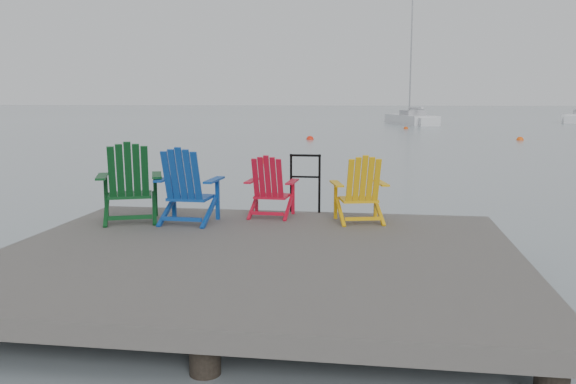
# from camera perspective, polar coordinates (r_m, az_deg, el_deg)

# --- Properties ---
(ground) EXTENTS (400.00, 400.00, 0.00)m
(ground) POSITION_cam_1_polar(r_m,az_deg,el_deg) (7.26, -2.80, -9.25)
(ground) COLOR slate
(ground) RESTS_ON ground
(dock) EXTENTS (6.00, 5.00, 1.40)m
(dock) POSITION_cam_1_polar(r_m,az_deg,el_deg) (7.16, -2.82, -6.60)
(dock) COLOR #302D2B
(dock) RESTS_ON ground
(handrail) EXTENTS (0.48, 0.04, 0.90)m
(handrail) POSITION_cam_1_polar(r_m,az_deg,el_deg) (9.36, 1.62, 1.37)
(handrail) COLOR black
(handrail) RESTS_ON dock
(chair_green) EXTENTS (1.08, 1.03, 1.13)m
(chair_green) POSITION_cam_1_polar(r_m,az_deg,el_deg) (8.90, -14.61, 0.88)
(chair_green) COLOR #0A3B17
(chair_green) RESTS_ON dock
(chair_blue) EXTENTS (0.86, 0.80, 1.06)m
(chair_blue) POSITION_cam_1_polar(r_m,az_deg,el_deg) (8.63, -9.43, 0.58)
(chair_blue) COLOR navy
(chair_blue) RESTS_ON dock
(chair_red) EXTENTS (0.75, 0.69, 0.91)m
(chair_red) POSITION_cam_1_polar(r_m,az_deg,el_deg) (8.98, -1.66, 0.53)
(chair_red) COLOR red
(chair_red) RESTS_ON dock
(chair_yellow) EXTENTS (0.87, 0.83, 0.95)m
(chair_yellow) POSITION_cam_1_polar(r_m,az_deg,el_deg) (8.64, 6.79, 0.27)
(chair_yellow) COLOR #E2A50C
(chair_yellow) RESTS_ON dock
(sailboat_near) EXTENTS (4.57, 9.01, 12.00)m
(sailboat_near) POSITION_cam_1_polar(r_m,az_deg,el_deg) (56.00, 11.42, 6.63)
(sailboat_near) COLOR silver
(sailboat_near) RESTS_ON ground
(buoy_a) EXTENTS (0.35, 0.35, 0.35)m
(buoy_a) POSITION_cam_1_polar(r_m,az_deg,el_deg) (21.48, -2.38, 2.73)
(buoy_a) COLOR #BB100B
(buoy_a) RESTS_ON ground
(buoy_b) EXTENTS (0.41, 0.41, 0.41)m
(buoy_b) POSITION_cam_1_polar(r_m,az_deg,el_deg) (33.86, 2.07, 4.93)
(buoy_b) COLOR red
(buoy_b) RESTS_ON ground
(buoy_c) EXTENTS (0.39, 0.39, 0.39)m
(buoy_c) POSITION_cam_1_polar(r_m,az_deg,el_deg) (35.63, 20.89, 4.55)
(buoy_c) COLOR #F6530E
(buoy_c) RESTS_ON ground
(buoy_d) EXTENTS (0.35, 0.35, 0.35)m
(buoy_d) POSITION_cam_1_polar(r_m,az_deg,el_deg) (46.86, 10.97, 5.83)
(buoy_d) COLOR #D2420C
(buoy_d) RESTS_ON ground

